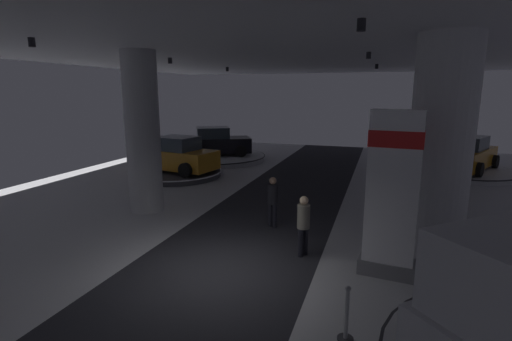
% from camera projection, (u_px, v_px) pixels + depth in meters
% --- Properties ---
extents(ground, '(24.00, 44.00, 0.06)m').
position_uv_depth(ground, '(216.00, 273.00, 8.92)').
color(ground, '#B2B2B7').
extents(ceiling_with_spotlights, '(24.00, 44.00, 0.39)m').
position_uv_depth(ceiling_with_spotlights, '(211.00, 22.00, 7.78)').
color(ceiling_with_spotlights, silver).
extents(column_left, '(1.17, 1.17, 5.50)m').
position_uv_depth(column_left, '(143.00, 133.00, 13.07)').
color(column_left, '#ADADB2').
rests_on(column_left, ground).
extents(column_right, '(1.47, 1.47, 5.50)m').
position_uv_depth(column_right, '(440.00, 150.00, 9.34)').
color(column_right, silver).
rests_on(column_right, ground).
extents(brand_sign_pylon, '(1.33, 0.78, 3.78)m').
position_uv_depth(brand_sign_pylon, '(393.00, 192.00, 8.45)').
color(brand_sign_pylon, slate).
rests_on(brand_sign_pylon, ground).
extents(display_platform_far_left, '(4.56, 4.56, 0.28)m').
position_uv_depth(display_platform_far_left, '(176.00, 173.00, 18.96)').
color(display_platform_far_left, '#333338').
rests_on(display_platform_far_left, ground).
extents(display_car_far_left, '(4.45, 2.80, 1.71)m').
position_uv_depth(display_car_far_left, '(175.00, 155.00, 18.76)').
color(display_car_far_left, '#B77519').
rests_on(display_car_far_left, display_platform_far_left).
extents(display_platform_deep_right, '(4.87, 4.87, 0.27)m').
position_uv_depth(display_platform_deep_right, '(465.00, 172.00, 19.29)').
color(display_platform_deep_right, '#B7B7BC').
rests_on(display_platform_deep_right, ground).
extents(display_car_deep_right, '(3.53, 4.56, 1.71)m').
position_uv_depth(display_car_deep_right, '(466.00, 155.00, 19.08)').
color(display_car_deep_right, '#B77519').
rests_on(display_car_deep_right, display_platform_deep_right).
extents(display_platform_deep_left, '(6.09, 6.09, 0.31)m').
position_uv_depth(display_platform_deep_left, '(216.00, 157.00, 23.44)').
color(display_platform_deep_left, '#B7B7BC').
rests_on(display_platform_deep_left, ground).
extents(display_car_deep_left, '(4.54, 3.67, 1.71)m').
position_uv_depth(display_car_deep_left, '(215.00, 143.00, 23.25)').
color(display_car_deep_left, black).
rests_on(display_car_deep_left, display_platform_deep_left).
extents(visitor_walking_near, '(0.32, 0.32, 1.59)m').
position_uv_depth(visitor_walking_near, '(273.00, 199.00, 11.73)').
color(visitor_walking_near, black).
rests_on(visitor_walking_near, ground).
extents(visitor_walking_far, '(0.32, 0.32, 1.59)m').
position_uv_depth(visitor_walking_far, '(303.00, 222.00, 9.63)').
color(visitor_walking_far, black).
rests_on(visitor_walking_far, ground).
extents(stanchion_a, '(0.28, 0.28, 1.01)m').
position_uv_depth(stanchion_a, '(346.00, 320.00, 6.41)').
color(stanchion_a, '#333338').
rests_on(stanchion_a, ground).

